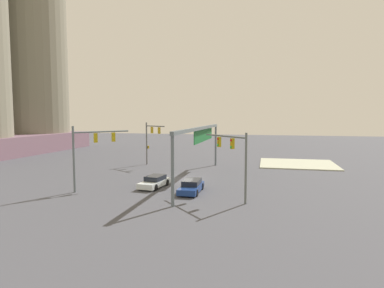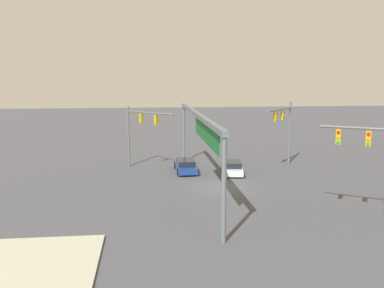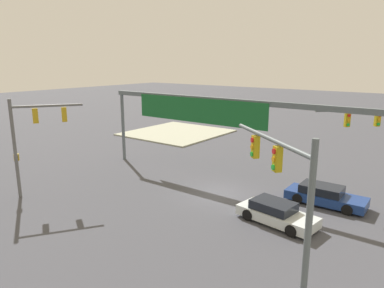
{
  "view_description": "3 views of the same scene",
  "coord_description": "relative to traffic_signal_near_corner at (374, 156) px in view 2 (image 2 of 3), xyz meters",
  "views": [
    {
      "loc": [
        -37.22,
        -9.71,
        7.53
      ],
      "look_at": [
        2.39,
        -0.67,
        3.98
      ],
      "focal_mm": 30.83,
      "sensor_mm": 36.0,
      "label": 1
    },
    {
      "loc": [
        33.5,
        -6.43,
        9.06
      ],
      "look_at": [
        0.01,
        -2.65,
        3.68
      ],
      "focal_mm": 39.82,
      "sensor_mm": 36.0,
      "label": 2
    },
    {
      "loc": [
        -12.06,
        18.92,
        8.72
      ],
      "look_at": [
        2.78,
        -0.8,
        2.93
      ],
      "focal_mm": 33.11,
      "sensor_mm": 36.0,
      "label": 3
    }
  ],
  "objects": [
    {
      "name": "sedan_car_waiting_far",
      "position": [
        -15.81,
        -9.93,
        -3.7
      ],
      "size": [
        4.77,
        1.94,
        1.21
      ],
      "rotation": [
        0.0,
        0.0,
        3.16
      ],
      "color": "navy",
      "rests_on": "ground"
    },
    {
      "name": "traffic_signal_cross_street",
      "position": [
        -17.2,
        0.2,
        0.15
      ],
      "size": [
        4.74,
        3.86,
        6.49
      ],
      "rotation": [
        0.0,
        0.0,
        -0.68
      ],
      "color": "slate",
      "rests_on": "ground"
    },
    {
      "name": "sedan_car_approaching",
      "position": [
        -14.48,
        -5.66,
        -3.7
      ],
      "size": [
        4.55,
        2.35,
        1.21
      ],
      "rotation": [
        0.0,
        0.0,
        3.0
      ],
      "color": "silver",
      "rests_on": "ground"
    },
    {
      "name": "traffic_signal_near_corner",
      "position": [
        0.0,
        0.0,
        0.0
      ],
      "size": [
        2.85,
        3.75,
        6.44
      ],
      "rotation": [
        0.0,
        0.0,
        -2.16
      ],
      "color": "slate",
      "rests_on": "ground"
    },
    {
      "name": "traffic_signal_opposite_side",
      "position": [
        -17.72,
        -14.21,
        0.04
      ],
      "size": [
        4.71,
        4.35,
        6.07
      ],
      "rotation": [
        0.0,
        0.0,
        0.74
      ],
      "color": "#5A635F",
      "rests_on": "ground"
    },
    {
      "name": "ground_plane",
      "position": [
        -9.59,
        -7.36,
        -4.28
      ],
      "size": [
        182.42,
        182.42,
        0.0
      ],
      "primitive_type": "plane",
      "color": "#464850"
    },
    {
      "name": "overhead_sign_gantry",
      "position": [
        -8.62,
        -9.52,
        0.98
      ],
      "size": [
        23.52,
        0.43,
        6.21
      ],
      "color": "slate",
      "rests_on": "ground"
    }
  ]
}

